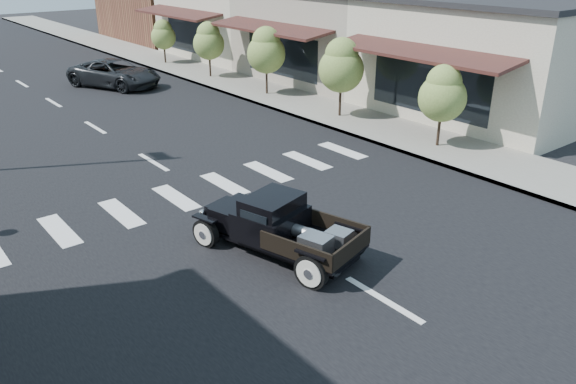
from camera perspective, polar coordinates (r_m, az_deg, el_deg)
ground at (r=13.26m, az=0.01°, el=-5.24°), size 120.00×120.00×0.00m
road at (r=25.95m, az=-21.38°, el=7.59°), size 14.00×80.00×0.02m
road_markings at (r=21.39m, az=-17.06°, el=5.03°), size 12.00×60.00×0.06m
sidewalk_right at (r=29.47m, az=-5.44°, el=10.93°), size 3.00×80.00×0.15m
storefront_near at (r=26.17m, az=21.15°, el=12.80°), size 10.00×9.00×4.50m
storefront_mid at (r=31.64m, az=6.75°, el=15.73°), size 10.00×9.00×4.50m
storefront_far at (r=38.47m, az=-3.20°, el=17.17°), size 10.00×9.00×4.50m
small_tree_a at (r=19.79m, az=15.30°, el=8.29°), size 1.60×1.60×2.67m
small_tree_b at (r=22.88m, az=5.39°, el=11.38°), size 1.80×1.80×3.00m
small_tree_c at (r=26.61m, az=-2.21°, el=13.09°), size 1.77×1.77×2.95m
small_tree_d at (r=30.79m, az=-8.01°, el=14.07°), size 1.64×1.64×2.73m
small_tree_e at (r=35.29m, az=-12.50°, el=14.65°), size 1.44×1.44×2.41m
hotrod_pickup at (r=12.54m, az=-0.93°, el=-3.42°), size 2.88×4.38×1.40m
second_car at (r=30.01m, az=-17.19°, el=11.40°), size 4.03×5.31×1.34m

